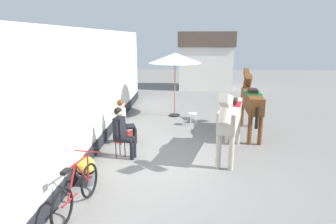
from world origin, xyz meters
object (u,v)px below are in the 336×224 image
Objects in this scene: satchel_bag at (130,134)px; seated_visitor_far at (124,119)px; leaning_bicycle at (77,191)px; cafe_parasol at (175,58)px; flower_planter_near at (86,170)px; seated_visitor_near at (122,130)px; saddled_horse_near at (230,116)px; saddled_horse_far at (251,100)px; spare_stool_white at (193,115)px.

seated_visitor_far is at bearing -129.72° from satchel_bag.
cafe_parasol is (1.63, 7.10, 1.97)m from leaning_bicycle.
leaning_bicycle reaches higher than flower_planter_near.
seated_visitor_far is 0.54× the size of cafe_parasol.
seated_visitor_near and seated_visitor_far have the same top height.
saddled_horse_far is at bearing 64.36° from saddled_horse_near.
saddled_horse_far reaches higher than seated_visitor_near.
cafe_parasol reaches higher than seated_visitor_near.
cafe_parasol is at bearing 73.88° from seated_visitor_near.
cafe_parasol is (-1.59, 4.30, 1.20)m from saddled_horse_near.
cafe_parasol is (-2.59, 2.21, 1.20)m from saddled_horse_far.
cafe_parasol is (1.45, 3.39, 1.59)m from seated_visitor_far.
seated_visitor_far is 4.96× the size of satchel_bag.
flower_planter_near is at bearing -152.60° from saddled_horse_near.
cafe_parasol is at bearing 139.57° from saddled_horse_far.
seated_visitor_far is (-0.15, 1.09, 0.00)m from seated_visitor_near.
seated_visitor_far reaches higher than satchel_bag.
saddled_horse_far is at bearing -40.43° from cafe_parasol.
saddled_horse_near is at bearing 41.04° from leaning_bicycle.
spare_stool_white is at bearing -0.77° from satchel_bag.
cafe_parasol reaches higher than flower_planter_near.
leaning_bicycle is (-4.22, -4.89, -0.76)m from saddled_horse_far.
seated_visitor_far is 3.19m from saddled_horse_near.
leaning_bicycle reaches higher than spare_stool_white.
saddled_horse_near is 3.90m from flower_planter_near.
flower_planter_near is 3.32m from satchel_bag.
leaning_bicycle is at bearing -81.03° from flower_planter_near.
leaning_bicycle is 6.22m from spare_stool_white.
flower_planter_near is at bearing -138.76° from saddled_horse_far.
cafe_parasol is at bearing 77.06° from leaning_bicycle.
cafe_parasol reaches higher than saddled_horse_near.
spare_stool_white is at bearing 57.73° from seated_visitor_near.
satchel_bag is (-3.99, -0.56, -1.06)m from saddled_horse_far.
satchel_bag is (0.05, 0.63, -0.68)m from seated_visitor_far.
saddled_horse_near is at bearing 27.40° from flower_planter_near.
saddled_horse_near reaches higher than satchel_bag.
seated_visitor_near is at bearing -176.26° from saddled_horse_near.
spare_stool_white is (0.70, -1.33, -1.96)m from cafe_parasol.
saddled_horse_far reaches higher than seated_visitor_far.
saddled_horse_far is 6.50m from leaning_bicycle.
spare_stool_white is at bearing 68.02° from leaning_bicycle.
saddled_horse_near is at bearing -16.61° from seated_visitor_far.
seated_visitor_near is at bearing -121.96° from satchel_bag.
satchel_bag is (0.40, 3.29, -0.23)m from flower_planter_near.
saddled_horse_far is 1.16× the size of cafe_parasol.
seated_visitor_near is 2.91m from saddled_horse_near.
seated_visitor_far is at bearing 97.72° from seated_visitor_near.
seated_visitor_far is at bearing 87.14° from leaning_bicycle.
saddled_horse_far is at bearing 41.24° from flower_planter_near.
spare_stool_white is at bearing 62.17° from flower_planter_near.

